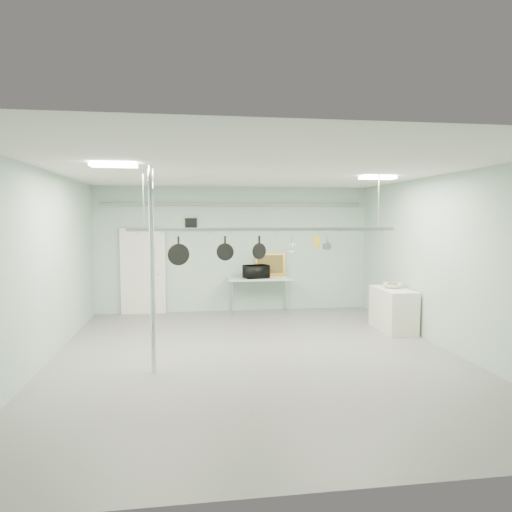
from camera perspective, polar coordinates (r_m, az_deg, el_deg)
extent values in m
plane|color=gray|center=(8.12, 0.07, -12.41)|extent=(8.00, 8.00, 0.00)
cube|color=silver|center=(7.80, 0.07, 10.59)|extent=(7.00, 8.00, 0.02)
cube|color=#A1C2B1|center=(11.75, -2.73, 0.85)|extent=(7.00, 0.02, 3.20)
cube|color=#A1C2B1|center=(8.99, 22.66, -0.70)|extent=(0.02, 8.00, 3.20)
cube|color=silver|center=(11.76, -13.93, -1.97)|extent=(1.10, 0.10, 2.20)
cube|color=black|center=(11.65, -8.13, 3.97)|extent=(0.30, 0.04, 0.30)
cylinder|color=gray|center=(11.64, -2.70, 6.48)|extent=(6.60, 0.07, 0.07)
cylinder|color=silver|center=(7.15, -12.84, -1.75)|extent=(0.08, 0.08, 3.20)
cube|color=silver|center=(11.51, 0.45, -2.83)|extent=(1.60, 0.70, 0.05)
cylinder|color=#B7B7BC|center=(11.22, -2.99, -5.36)|extent=(0.04, 0.04, 0.86)
cylinder|color=#B7B7BC|center=(11.77, -3.24, -4.89)|extent=(0.04, 0.04, 0.86)
cylinder|color=#B7B7BC|center=(11.44, 4.25, -5.17)|extent=(0.04, 0.04, 0.86)
cylinder|color=#B7B7BC|center=(11.98, 3.67, -4.72)|extent=(0.04, 0.04, 0.86)
cube|color=silver|center=(10.22, 16.76, -6.44)|extent=(0.60, 1.20, 0.90)
cube|color=#B7B7BC|center=(8.09, 1.17, 3.36)|extent=(4.80, 0.06, 0.06)
cylinder|color=#B7B7BC|center=(8.03, -13.90, 6.79)|extent=(0.02, 0.02, 0.94)
cylinder|color=#B7B7BC|center=(8.69, 15.07, 6.59)|extent=(0.02, 0.02, 0.94)
cube|color=white|center=(7.01, -17.36, 10.80)|extent=(0.65, 0.30, 0.05)
cube|color=white|center=(9.03, 14.96, 9.44)|extent=(0.65, 0.30, 0.05)
imported|color=black|center=(11.39, 0.02, -1.96)|extent=(0.68, 0.55, 0.33)
cylinder|color=white|center=(11.49, 1.15, -2.22)|extent=(0.18, 0.18, 0.20)
cube|color=gold|center=(11.82, 1.78, -1.10)|extent=(0.78, 0.16, 0.58)
cube|color=#331B11|center=(11.88, 2.94, -1.87)|extent=(0.30, 0.08, 0.25)
imported|color=silver|center=(10.26, 16.70, -3.57)|extent=(0.48, 0.48, 0.10)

